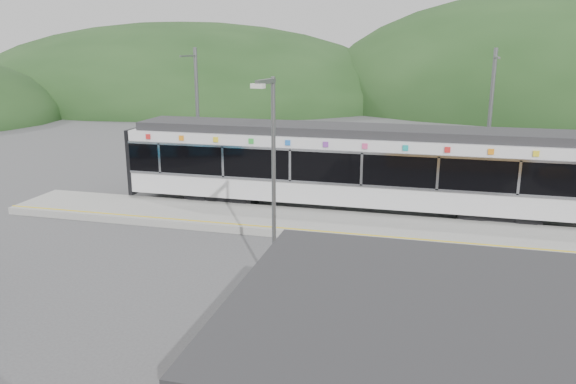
# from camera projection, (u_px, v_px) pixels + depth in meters

# --- Properties ---
(ground) EXTENTS (120.00, 120.00, 0.00)m
(ground) POSITION_uv_depth(u_px,v_px,m) (289.00, 255.00, 19.57)
(ground) COLOR #4C4C4F
(ground) RESTS_ON ground
(hills) EXTENTS (146.00, 149.00, 26.00)m
(hills) POSITION_uv_depth(u_px,v_px,m) (467.00, 224.00, 23.01)
(hills) COLOR #1E3D19
(hills) RESTS_ON ground
(platform) EXTENTS (26.00, 3.20, 0.30)m
(platform) POSITION_uv_depth(u_px,v_px,m) (309.00, 223.00, 22.62)
(platform) COLOR #9E9E99
(platform) RESTS_ON ground
(yellow_line) EXTENTS (26.00, 0.10, 0.01)m
(yellow_line) POSITION_uv_depth(u_px,v_px,m) (302.00, 230.00, 21.36)
(yellow_line) COLOR yellow
(yellow_line) RESTS_ON platform
(train) EXTENTS (20.44, 3.01, 3.74)m
(train) POSITION_uv_depth(u_px,v_px,m) (355.00, 165.00, 24.31)
(train) COLOR black
(train) RESTS_ON ground
(catenary_mast_west) EXTENTS (0.18, 1.80, 7.00)m
(catenary_mast_west) POSITION_uv_depth(u_px,v_px,m) (197.00, 116.00, 28.35)
(catenary_mast_west) COLOR slate
(catenary_mast_west) RESTS_ON ground
(catenary_mast_east) EXTENTS (0.18, 1.80, 7.00)m
(catenary_mast_east) POSITION_uv_depth(u_px,v_px,m) (489.00, 125.00, 24.95)
(catenary_mast_east) COLOR slate
(catenary_mast_east) RESTS_ON ground
(lamp_post) EXTENTS (0.37, 1.12, 6.30)m
(lamp_post) POSITION_uv_depth(u_px,v_px,m) (272.00, 170.00, 15.61)
(lamp_post) COLOR slate
(lamp_post) RESTS_ON ground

